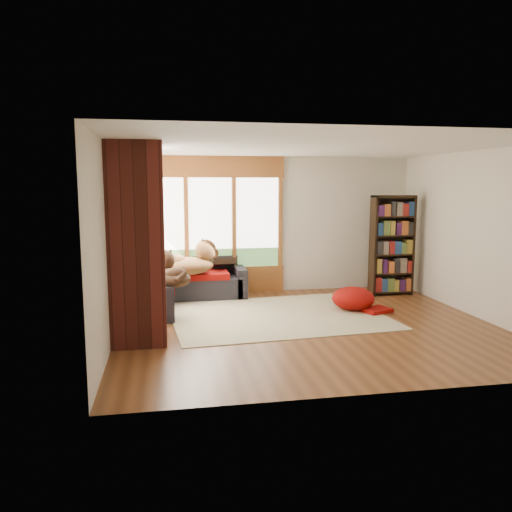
{
  "coord_description": "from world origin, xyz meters",
  "views": [
    {
      "loc": [
        -2.03,
        -6.92,
        2.05
      ],
      "look_at": [
        -0.64,
        0.74,
        0.95
      ],
      "focal_mm": 35.0,
      "sensor_mm": 36.0,
      "label": 1
    }
  ],
  "objects": [
    {
      "name": "windows_back",
      "position": [
        -1.2,
        2.47,
        1.35
      ],
      "size": [
        2.82,
        0.1,
        1.9
      ],
      "color": "#995926",
      "rests_on": "wall_back"
    },
    {
      "name": "wall_left",
      "position": [
        -2.75,
        0.0,
        1.3
      ],
      "size": [
        0.04,
        5.0,
        2.6
      ],
      "primitive_type": "cube",
      "color": "silver",
      "rests_on": "ground"
    },
    {
      "name": "throw_pillows",
      "position": [
        -1.92,
        1.85,
        0.76
      ],
      "size": [
        1.98,
        1.68,
        0.45
      ],
      "color": "black",
      "rests_on": "sectional_sofa"
    },
    {
      "name": "windows_left",
      "position": [
        -2.72,
        1.2,
        1.35
      ],
      "size": [
        0.1,
        2.62,
        1.9
      ],
      "color": "#995926",
      "rests_on": "wall_left"
    },
    {
      "name": "wall_right",
      "position": [
        2.75,
        0.0,
        1.3
      ],
      "size": [
        0.04,
        5.0,
        2.6
      ],
      "primitive_type": "cube",
      "color": "silver",
      "rests_on": "ground"
    },
    {
      "name": "roller_blind",
      "position": [
        -2.69,
        2.03,
        1.75
      ],
      "size": [
        0.03,
        0.72,
        0.9
      ],
      "primitive_type": "cube",
      "color": "#6D8156",
      "rests_on": "wall_left"
    },
    {
      "name": "ceiling",
      "position": [
        0.0,
        0.0,
        2.6
      ],
      "size": [
        5.5,
        5.5,
        0.0
      ],
      "primitive_type": "plane",
      "color": "white"
    },
    {
      "name": "dog_tan",
      "position": [
        -1.59,
        1.84,
        0.81
      ],
      "size": [
        1.07,
        0.78,
        0.54
      ],
      "rotation": [
        0.0,
        0.0,
        0.2
      ],
      "color": "brown",
      "rests_on": "sectional_sofa"
    },
    {
      "name": "dog_brindle",
      "position": [
        -1.98,
        0.89,
        0.77
      ],
      "size": [
        0.79,
        0.97,
        0.47
      ],
      "rotation": [
        0.0,
        0.0,
        1.94
      ],
      "color": "black",
      "rests_on": "sectional_sofa"
    },
    {
      "name": "floor",
      "position": [
        0.0,
        0.0,
        0.0
      ],
      "size": [
        5.5,
        5.5,
        0.0
      ],
      "primitive_type": "plane",
      "color": "#593118",
      "rests_on": "ground"
    },
    {
      "name": "pouf",
      "position": [
        1.01,
        0.78,
        0.2
      ],
      "size": [
        0.89,
        0.89,
        0.38
      ],
      "primitive_type": "ellipsoid",
      "rotation": [
        0.0,
        0.0,
        -0.32
      ],
      "color": "#9C120C",
      "rests_on": "area_rug"
    },
    {
      "name": "area_rug",
      "position": [
        -0.32,
        0.61,
        0.01
      ],
      "size": [
        3.49,
        2.77,
        0.01
      ],
      "primitive_type": "cube",
      "rotation": [
        0.0,
        0.0,
        0.08
      ],
      "color": "#ECE4C5",
      "rests_on": "ground"
    },
    {
      "name": "wall_front",
      "position": [
        0.0,
        -2.5,
        1.3
      ],
      "size": [
        5.5,
        0.04,
        2.6
      ],
      "primitive_type": "cube",
      "color": "silver",
      "rests_on": "ground"
    },
    {
      "name": "brick_chimney",
      "position": [
        -2.4,
        -0.35,
        1.3
      ],
      "size": [
        0.7,
        0.7,
        2.6
      ],
      "primitive_type": "cube",
      "color": "#471914",
      "rests_on": "ground"
    },
    {
      "name": "wall_back",
      "position": [
        0.0,
        2.5,
        1.3
      ],
      "size": [
        5.5,
        0.04,
        2.6
      ],
      "primitive_type": "cube",
      "color": "silver",
      "rests_on": "ground"
    },
    {
      "name": "sectional_sofa",
      "position": [
        -1.95,
        1.7,
        0.3
      ],
      "size": [
        2.2,
        2.2,
        0.8
      ],
      "rotation": [
        0.0,
        0.0,
        0.08
      ],
      "color": "black",
      "rests_on": "ground"
    },
    {
      "name": "bookshelf",
      "position": [
        2.14,
        1.75,
        0.94
      ],
      "size": [
        0.8,
        0.27,
        1.88
      ],
      "color": "black",
      "rests_on": "ground"
    }
  ]
}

